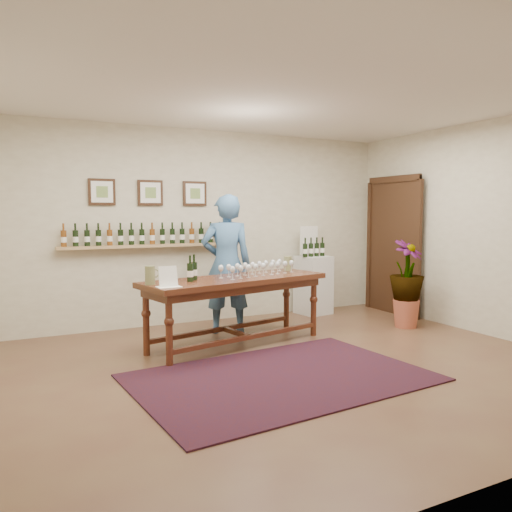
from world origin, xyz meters
name	(u,v)px	position (x,y,z in m)	size (l,w,h in m)	color
ground	(290,367)	(0.00, 0.00, 0.00)	(6.00, 6.00, 0.00)	#553225
room_shell	(347,244)	(2.11, 1.86, 1.12)	(6.00, 6.00, 6.00)	beige
rug	(281,377)	(-0.27, -0.28, 0.01)	(2.79, 1.86, 0.01)	#48130C
tasting_table	(236,288)	(-0.15, 1.05, 0.70)	(2.44, 1.21, 0.83)	#402110
table_glasses	(258,268)	(0.20, 1.15, 0.91)	(1.19, 0.28, 0.17)	silver
table_bottles	(192,269)	(-0.72, 0.99, 0.96)	(0.25, 0.14, 0.26)	black
pitcher_left	(150,275)	(-1.23, 0.91, 0.93)	(0.13, 0.13, 0.20)	olive
pitcher_right	(288,263)	(0.77, 1.38, 0.92)	(0.12, 0.12, 0.19)	olive
menu_card	(168,276)	(-1.10, 0.67, 0.94)	(0.24, 0.18, 0.22)	white
display_pedestal	(313,285)	(1.73, 2.22, 0.46)	(0.46, 0.46, 0.92)	silver
pedestal_bottles	(314,248)	(1.70, 2.17, 1.05)	(0.27, 0.07, 0.27)	black
info_sign	(309,240)	(1.71, 2.33, 1.17)	(0.36, 0.02, 0.49)	white
potted_plant	(407,283)	(2.37, 0.83, 0.62)	(0.71, 0.71, 1.06)	#A65037
person	(226,264)	(0.01, 1.69, 0.92)	(0.67, 0.44, 1.85)	#3E6792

